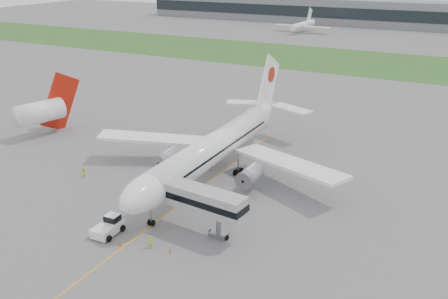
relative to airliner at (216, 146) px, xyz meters
The scene contains 14 objects.
ground 7.47m from the airliner, 90.00° to the right, with size 600.00×600.00×0.00m, color slate.
apron_markings 11.38m from the airliner, 90.00° to the right, with size 70.00×70.00×0.04m, color orange, non-canonical shape.
grass_strip 115.27m from the airliner, 90.00° to the left, with size 600.00×50.00×0.02m, color #2A5821.
terminal_building 225.01m from the airliner, 90.00° to the left, with size 320.00×22.30×14.00m.
control_tower 244.38m from the airliner, 111.62° to the left, with size 12.00×12.00×56.00m, color slate, non-canonical shape.
airliner is the anchor object (origin of this frame).
pushback_tug 25.05m from the airliner, 99.37° to the right, with size 3.30×4.75×2.38m.
jet_bridge 19.44m from the airliner, 71.85° to the right, with size 15.55×4.77×7.11m.
safety_cone_left 26.85m from the airliner, 91.09° to the right, with size 0.44×0.44×0.60m, color #ED400C.
safety_cone_right 25.88m from the airliner, 75.73° to the right, with size 0.36×0.36×0.50m, color #ED400C.
ground_crew_near 25.56m from the airliner, 82.25° to the right, with size 0.68×0.45×1.87m, color #ABEA27.
ground_crew_far 23.67m from the airliner, 150.41° to the right, with size 0.89×0.69×1.83m, color yellow.
neighbor_aircraft 43.51m from the airliner, behind, with size 7.08×16.79×13.54m.
distant_aircraft_left 185.39m from the airliner, 104.41° to the left, with size 29.33×25.88×11.21m, color white, non-canonical shape.
Camera 1 is at (38.31, -66.15, 36.00)m, focal length 40.00 mm.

